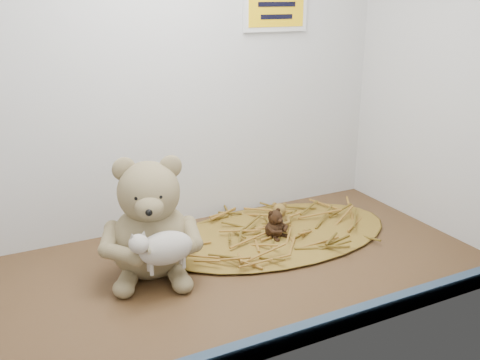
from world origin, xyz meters
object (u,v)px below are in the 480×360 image
main_teddy (150,217)px  mini_teddy_tan (279,215)px  toy_lamb (166,248)px  mini_teddy_brown (275,222)px

main_teddy → mini_teddy_tan: main_teddy is taller
main_teddy → toy_lamb: 9.90cm
mini_teddy_tan → mini_teddy_brown: size_ratio=0.98×
main_teddy → mini_teddy_tan: bearing=27.3°
toy_lamb → mini_teddy_brown: toy_lamb is taller
toy_lamb → mini_teddy_brown: bearing=20.3°
main_teddy → mini_teddy_brown: main_teddy is taller
toy_lamb → mini_teddy_tan: (35.26, 15.50, -5.30)cm
mini_teddy_brown → toy_lamb: bearing=-178.1°
mini_teddy_tan → mini_teddy_brown: mini_teddy_brown is taller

